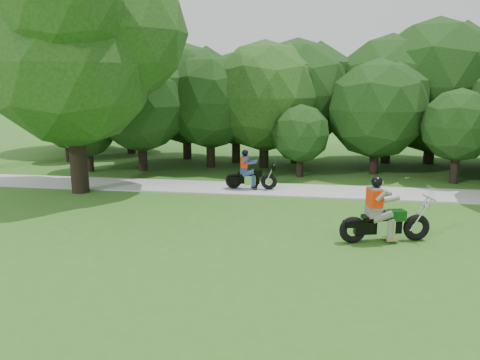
{
  "coord_description": "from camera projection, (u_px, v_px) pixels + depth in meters",
  "views": [
    {
      "loc": [
        -1.38,
        -10.62,
        4.44
      ],
      "look_at": [
        -3.57,
        3.65,
        1.33
      ],
      "focal_mm": 35.0,
      "sensor_mm": 36.0,
      "label": 1
    }
  ],
  "objects": [
    {
      "name": "tree_line",
      "position": [
        350.0,
        96.0,
        24.28
      ],
      "size": [
        39.84,
        12.36,
        7.78
      ],
      "color": "black",
      "rests_on": "ground"
    },
    {
      "name": "chopper_motorcycle",
      "position": [
        381.0,
        218.0,
        12.91
      ],
      "size": [
        2.58,
        1.11,
        1.87
      ],
      "rotation": [
        0.0,
        0.0,
        0.27
      ],
      "color": "black",
      "rests_on": "ground"
    },
    {
      "name": "big_tree_west",
      "position": [
        74.0,
        45.0,
        17.96
      ],
      "size": [
        8.64,
        6.56,
        9.96
      ],
      "color": "black",
      "rests_on": "ground"
    },
    {
      "name": "walkway",
      "position": [
        344.0,
        192.0,
        18.71
      ],
      "size": [
        60.0,
        2.2,
        0.06
      ],
      "primitive_type": "cube",
      "color": "#ABABA5",
      "rests_on": "ground"
    },
    {
      "name": "ground",
      "position": [
        366.0,
        272.0,
        10.99
      ],
      "size": [
        100.0,
        100.0,
        0.0
      ],
      "primitive_type": "plane",
      "color": "#37641C",
      "rests_on": "ground"
    },
    {
      "name": "touring_motorcycle",
      "position": [
        248.0,
        175.0,
        19.0
      ],
      "size": [
        2.12,
        0.63,
        1.62
      ],
      "rotation": [
        0.0,
        0.0,
        0.04
      ],
      "color": "black",
      "rests_on": "walkway"
    }
  ]
}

